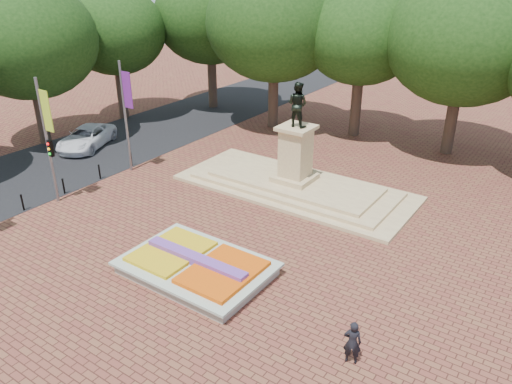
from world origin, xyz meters
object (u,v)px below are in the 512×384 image
Objects in this scene: van at (86,138)px; pedestrian at (352,342)px; flower_bed at (197,266)px; monument at (295,175)px.

van is 26.28m from pedestrian.
flower_bed is 10.07m from monument.
pedestrian is at bearing -7.30° from flower_bed.
flower_bed is 0.45× the size of monument.
flower_bed is at bearing -27.57° from pedestrian.
flower_bed is 7.80m from pedestrian.
monument is (-1.03, 10.00, 0.50)m from flower_bed.
monument is 16.23m from van.
monument is at bearing 95.87° from flower_bed.
pedestrian is (24.81, -8.66, 0.09)m from van.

